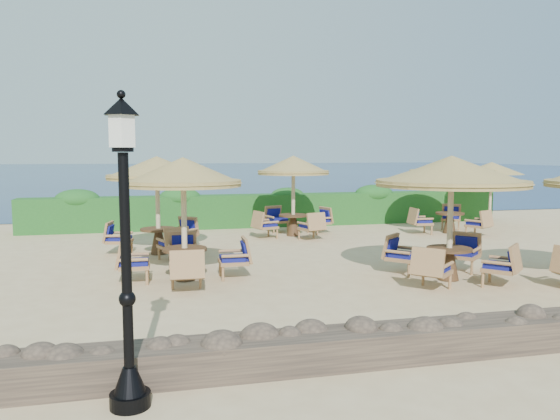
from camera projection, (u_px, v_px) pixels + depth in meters
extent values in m
plane|color=tan|center=(339.00, 263.00, 13.60)|extent=(120.00, 120.00, 0.00)
plane|color=#0B1C48|center=(181.00, 171.00, 81.32)|extent=(160.00, 160.00, 0.00)
cube|color=#184B1A|center=(275.00, 210.00, 20.51)|extent=(18.00, 0.90, 1.20)
cube|color=brown|center=(489.00, 335.00, 7.58)|extent=(15.00, 0.65, 0.44)
cylinder|color=black|center=(130.00, 400.00, 5.91)|extent=(0.44, 0.44, 0.16)
cone|color=black|center=(130.00, 380.00, 5.89)|extent=(0.36, 0.36, 0.30)
cylinder|color=black|center=(126.00, 266.00, 5.76)|extent=(0.11, 0.11, 2.40)
cylinder|color=silver|center=(122.00, 130.00, 5.61)|extent=(0.30, 0.30, 0.36)
cone|color=black|center=(121.00, 106.00, 5.58)|extent=(0.40, 0.40, 0.18)
cylinder|color=beige|center=(490.00, 197.00, 20.32)|extent=(0.10, 0.10, 2.20)
cone|color=olive|center=(491.00, 168.00, 20.21)|extent=(2.30, 2.30, 0.45)
cylinder|color=beige|center=(184.00, 225.00, 11.67)|extent=(0.12, 0.12, 2.40)
cone|color=olive|center=(183.00, 170.00, 11.54)|extent=(2.51, 2.51, 0.55)
cylinder|color=olive|center=(183.00, 183.00, 11.57)|extent=(2.46, 2.46, 0.14)
cylinder|color=#4F331C|center=(185.00, 249.00, 11.72)|extent=(0.96, 0.96, 0.06)
cone|color=#4F331C|center=(185.00, 265.00, 11.76)|extent=(0.44, 0.44, 0.64)
cylinder|color=beige|center=(450.00, 225.00, 11.70)|extent=(0.12, 0.12, 2.40)
cone|color=olive|center=(452.00, 170.00, 11.57)|extent=(3.26, 3.26, 0.55)
cylinder|color=olive|center=(451.00, 183.00, 11.60)|extent=(3.19, 3.19, 0.14)
cylinder|color=#4F331C|center=(449.00, 249.00, 11.75)|extent=(0.96, 0.96, 0.06)
cone|color=#4F331C|center=(449.00, 265.00, 11.79)|extent=(0.44, 0.44, 0.64)
cylinder|color=beige|center=(158.00, 210.00, 14.73)|extent=(0.12, 0.12, 2.40)
cone|color=olive|center=(157.00, 166.00, 14.60)|extent=(2.70, 2.70, 0.55)
cylinder|color=olive|center=(157.00, 177.00, 14.63)|extent=(2.64, 2.64, 0.14)
cylinder|color=#4F331C|center=(158.00, 229.00, 14.78)|extent=(0.96, 0.96, 0.06)
cone|color=#4F331C|center=(159.00, 242.00, 14.82)|extent=(0.44, 0.44, 0.64)
cylinder|color=beige|center=(293.00, 200.00, 18.01)|extent=(0.12, 0.12, 2.40)
cone|color=olive|center=(293.00, 164.00, 17.89)|extent=(2.38, 2.38, 0.55)
cylinder|color=olive|center=(293.00, 172.00, 17.92)|extent=(2.33, 2.33, 0.14)
cylinder|color=#4F331C|center=(293.00, 215.00, 18.06)|extent=(0.96, 0.96, 0.06)
cone|color=#4F331C|center=(293.00, 226.00, 18.10)|extent=(0.44, 0.44, 0.64)
cylinder|color=beige|center=(450.00, 198.00, 18.59)|extent=(0.12, 0.12, 2.40)
cone|color=olive|center=(452.00, 164.00, 18.47)|extent=(2.84, 2.84, 0.55)
cylinder|color=olive|center=(451.00, 172.00, 18.50)|extent=(2.78, 2.78, 0.14)
cylinder|color=#4F331C|center=(450.00, 213.00, 18.64)|extent=(0.96, 0.96, 0.06)
cone|color=#4F331C|center=(450.00, 224.00, 18.68)|extent=(0.44, 0.44, 0.64)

